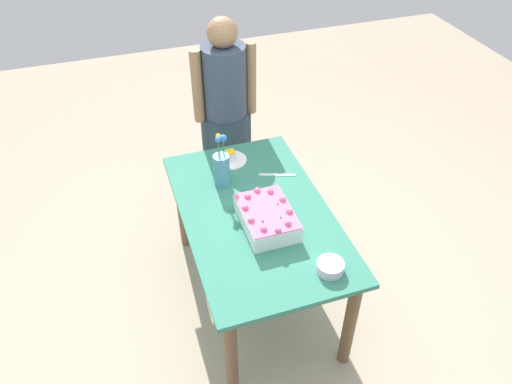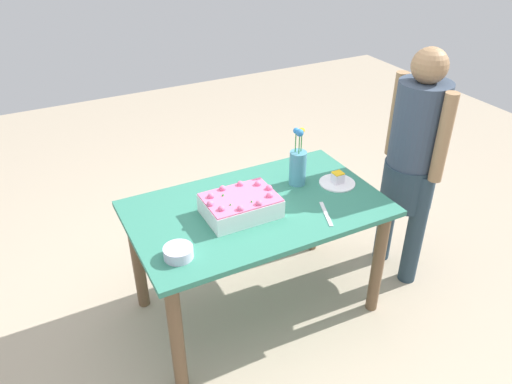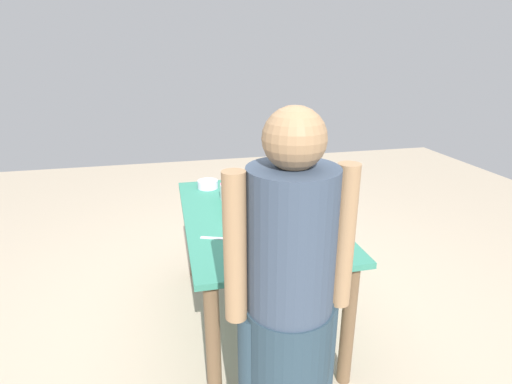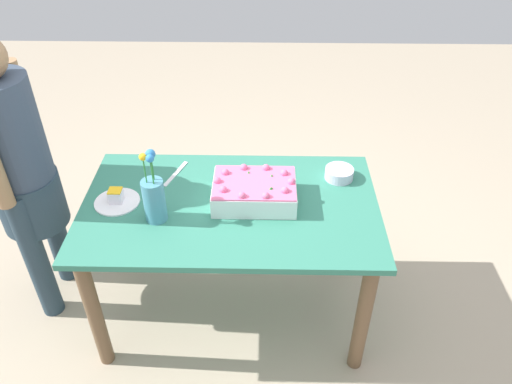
{
  "view_description": "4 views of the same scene",
  "coord_description": "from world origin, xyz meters",
  "px_view_note": "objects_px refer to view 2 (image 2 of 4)",
  "views": [
    {
      "loc": [
        -1.99,
        0.66,
        2.65
      ],
      "look_at": [
        0.02,
        -0.01,
        0.87
      ],
      "focal_mm": 35.0,
      "sensor_mm": 36.0,
      "label": 1
    },
    {
      "loc": [
        -1.05,
        -2.0,
        2.21
      ],
      "look_at": [
        -0.02,
        -0.02,
        0.84
      ],
      "focal_mm": 35.0,
      "sensor_mm": 36.0,
      "label": 2
    },
    {
      "loc": [
        2.12,
        -0.48,
        1.64
      ],
      "look_at": [
        -0.06,
        0.02,
        0.84
      ],
      "focal_mm": 28.0,
      "sensor_mm": 36.0,
      "label": 3
    },
    {
      "loc": [
        -0.16,
        1.8,
        2.17
      ],
      "look_at": [
        -0.12,
        -0.07,
        0.75
      ],
      "focal_mm": 35.0,
      "sensor_mm": 36.0,
      "label": 4
    }
  ],
  "objects_px": {
    "sheet_cake": "(241,205)",
    "fruit_bowl": "(178,252)",
    "flower_vase": "(298,165)",
    "person_standing": "(413,155)",
    "cake_knife": "(326,214)",
    "serving_plate_with_slice": "(337,181)"
  },
  "relations": [
    {
      "from": "sheet_cake",
      "to": "fruit_bowl",
      "type": "bearing_deg",
      "value": -155.31
    },
    {
      "from": "serving_plate_with_slice",
      "to": "fruit_bowl",
      "type": "bearing_deg",
      "value": -168.15
    },
    {
      "from": "person_standing",
      "to": "cake_knife",
      "type": "bearing_deg",
      "value": 10.82
    },
    {
      "from": "cake_knife",
      "to": "fruit_bowl",
      "type": "bearing_deg",
      "value": 108.86
    },
    {
      "from": "cake_knife",
      "to": "person_standing",
      "type": "relative_size",
      "value": 0.15
    },
    {
      "from": "serving_plate_with_slice",
      "to": "person_standing",
      "type": "bearing_deg",
      "value": -12.76
    },
    {
      "from": "sheet_cake",
      "to": "person_standing",
      "type": "distance_m",
      "value": 1.11
    },
    {
      "from": "flower_vase",
      "to": "person_standing",
      "type": "height_order",
      "value": "person_standing"
    },
    {
      "from": "person_standing",
      "to": "fruit_bowl",
      "type": "bearing_deg",
      "value": 4.36
    },
    {
      "from": "serving_plate_with_slice",
      "to": "fruit_bowl",
      "type": "relative_size",
      "value": 1.5
    },
    {
      "from": "cake_knife",
      "to": "flower_vase",
      "type": "distance_m",
      "value": 0.37
    },
    {
      "from": "flower_vase",
      "to": "person_standing",
      "type": "xyz_separation_m",
      "value": [
        0.67,
        -0.21,
        0.0
      ]
    },
    {
      "from": "sheet_cake",
      "to": "person_standing",
      "type": "bearing_deg",
      "value": -3.88
    },
    {
      "from": "serving_plate_with_slice",
      "to": "person_standing",
      "type": "xyz_separation_m",
      "value": [
        0.46,
        -0.11,
        0.11
      ]
    },
    {
      "from": "flower_vase",
      "to": "fruit_bowl",
      "type": "height_order",
      "value": "flower_vase"
    },
    {
      "from": "flower_vase",
      "to": "fruit_bowl",
      "type": "xyz_separation_m",
      "value": [
        -0.85,
        -0.33,
        -0.09
      ]
    },
    {
      "from": "serving_plate_with_slice",
      "to": "flower_vase",
      "type": "bearing_deg",
      "value": 152.62
    },
    {
      "from": "serving_plate_with_slice",
      "to": "fruit_bowl",
      "type": "height_order",
      "value": "serving_plate_with_slice"
    },
    {
      "from": "sheet_cake",
      "to": "flower_vase",
      "type": "bearing_deg",
      "value": 17.61
    },
    {
      "from": "serving_plate_with_slice",
      "to": "person_standing",
      "type": "relative_size",
      "value": 0.14
    },
    {
      "from": "flower_vase",
      "to": "fruit_bowl",
      "type": "bearing_deg",
      "value": -158.84
    },
    {
      "from": "sheet_cake",
      "to": "fruit_bowl",
      "type": "distance_m",
      "value": 0.46
    }
  ]
}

